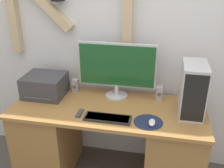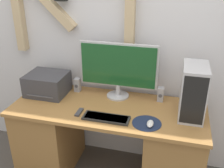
% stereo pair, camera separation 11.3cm
% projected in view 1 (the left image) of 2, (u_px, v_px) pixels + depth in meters
% --- Properties ---
extents(wall_back, '(6.40, 0.17, 2.72)m').
position_uv_depth(wall_back, '(116.00, 26.00, 2.33)').
color(wall_back, silver).
rests_on(wall_back, ground_plane).
extents(desk, '(1.65, 0.67, 0.75)m').
position_uv_depth(desk, '(108.00, 141.00, 2.39)').
color(desk, olive).
rests_on(desk, ground_plane).
extents(monitor, '(0.70, 0.20, 0.50)m').
position_uv_depth(monitor, '(117.00, 67.00, 2.31)').
color(monitor, '#B7B7BC').
rests_on(monitor, desk).
extents(keyboard, '(0.37, 0.13, 0.02)m').
position_uv_depth(keyboard, '(108.00, 118.00, 2.06)').
color(keyboard, black).
rests_on(keyboard, desk).
extents(mousepad, '(0.23, 0.23, 0.00)m').
position_uv_depth(mousepad, '(148.00, 122.00, 2.02)').
color(mousepad, '#19233D').
rests_on(mousepad, desk).
extents(mouse, '(0.05, 0.10, 0.03)m').
position_uv_depth(mouse, '(152.00, 122.00, 1.99)').
color(mouse, silver).
rests_on(mouse, mousepad).
extents(computer_tower, '(0.19, 0.33, 0.43)m').
position_uv_depth(computer_tower, '(193.00, 90.00, 2.06)').
color(computer_tower, '#B2B2B7').
rests_on(computer_tower, desk).
extents(printer, '(0.36, 0.32, 0.20)m').
position_uv_depth(printer, '(45.00, 85.00, 2.41)').
color(printer, '#38383D').
rests_on(printer, desk).
extents(speaker_left, '(0.05, 0.06, 0.13)m').
position_uv_depth(speaker_left, '(75.00, 86.00, 2.48)').
color(speaker_left, '#99999E').
rests_on(speaker_left, desk).
extents(speaker_right, '(0.05, 0.06, 0.13)m').
position_uv_depth(speaker_right, '(159.00, 93.00, 2.34)').
color(speaker_right, '#99999E').
rests_on(speaker_right, desk).
extents(remote_control, '(0.04, 0.12, 0.02)m').
position_uv_depth(remote_control, '(80.00, 113.00, 2.13)').
color(remote_control, '#38383D').
rests_on(remote_control, desk).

